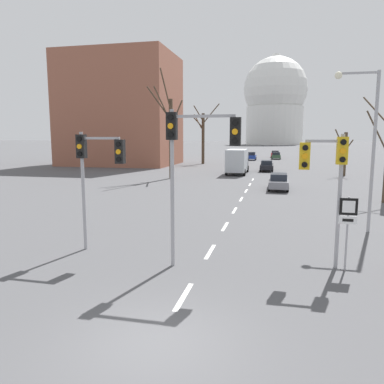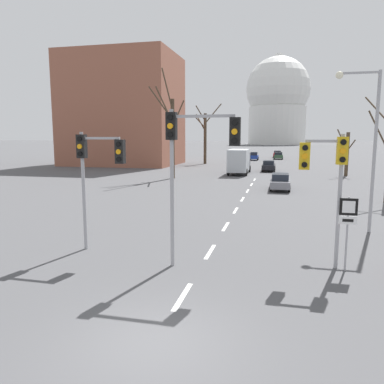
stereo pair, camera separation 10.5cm
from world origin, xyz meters
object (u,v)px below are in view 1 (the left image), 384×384
at_px(traffic_signal_near_right, 328,168).
at_px(sedan_far_right, 252,156).
at_px(route_sign_post, 348,220).
at_px(sedan_near_right, 267,166).
at_px(traffic_signal_near_left, 95,162).
at_px(delivery_truck, 237,161).
at_px(sedan_distant_centre, 275,154).
at_px(sedan_near_left, 239,158).
at_px(sedan_mid_centre, 279,181).
at_px(sedan_far_left, 276,156).
at_px(street_lamp_right, 366,134).
at_px(traffic_signal_centre_tall, 193,148).

distance_m(traffic_signal_near_right, sedan_far_right, 63.09).
height_order(route_sign_post, sedan_near_right, route_sign_post).
height_order(traffic_signal_near_left, delivery_truck, traffic_signal_near_left).
distance_m(route_sign_post, sedan_distant_centre, 73.89).
xyz_separation_m(traffic_signal_near_left, sedan_distant_centre, (6.67, 73.55, -2.90)).
bearing_deg(route_sign_post, sedan_near_left, 99.61).
distance_m(sedan_mid_centre, sedan_distant_centre, 53.33).
bearing_deg(sedan_far_left, route_sign_post, -87.66).
distance_m(traffic_signal_near_left, street_lamp_right, 12.83).
distance_m(sedan_near_left, sedan_far_right, 8.47).
bearing_deg(traffic_signal_centre_tall, sedan_near_left, 94.00).
height_order(sedan_near_left, sedan_far_right, sedan_near_left).
bearing_deg(sedan_far_left, delivery_truck, -97.88).
relative_size(traffic_signal_near_right, sedan_distant_centre, 1.15).
xyz_separation_m(sedan_near_left, delivery_truck, (1.82, -20.61, 0.81)).
bearing_deg(traffic_signal_centre_tall, traffic_signal_near_right, 13.58).
xyz_separation_m(traffic_signal_near_left, sedan_far_right, (2.16, 62.63, -2.90)).
bearing_deg(sedan_near_right, sedan_near_left, 108.76).
height_order(sedan_mid_centre, sedan_far_left, sedan_far_left).
relative_size(sedan_mid_centre, sedan_distant_centre, 1.10).
distance_m(traffic_signal_near_left, sedan_mid_centre, 21.73).
distance_m(traffic_signal_near_right, sedan_distant_centre, 73.66).
bearing_deg(traffic_signal_near_left, sedan_distant_centre, 84.81).
bearing_deg(delivery_truck, street_lamp_right, -71.92).
distance_m(traffic_signal_near_right, sedan_far_left, 67.56).
bearing_deg(traffic_signal_centre_tall, sedan_near_right, 87.85).
bearing_deg(sedan_far_right, sedan_distant_centre, 67.55).
relative_size(traffic_signal_near_right, delivery_truck, 0.67).
distance_m(traffic_signal_near_left, sedan_far_right, 62.73).
bearing_deg(traffic_signal_centre_tall, sedan_distant_centre, 88.20).
relative_size(traffic_signal_near_left, sedan_mid_centre, 1.07).
height_order(sedan_mid_centre, delivery_truck, delivery_truck).
height_order(sedan_far_left, sedan_distant_centre, sedan_distant_centre).
xyz_separation_m(traffic_signal_near_right, delivery_truck, (-6.71, 33.75, -1.94)).
distance_m(sedan_far_right, delivery_truck, 28.92).
bearing_deg(traffic_signal_near_right, sedan_near_right, 94.69).
bearing_deg(sedan_near_left, route_sign_post, -80.39).
bearing_deg(traffic_signal_near_right, street_lamp_right, 67.51).
bearing_deg(traffic_signal_near_right, delivery_truck, 101.25).
height_order(traffic_signal_near_left, sedan_mid_centre, traffic_signal_near_left).
relative_size(route_sign_post, delivery_truck, 0.37).
height_order(route_sign_post, delivery_truck, delivery_truck).
height_order(sedan_near_right, sedan_distant_centre, sedan_distant_centre).
xyz_separation_m(route_sign_post, street_lamp_right, (1.69, 6.06, 3.01)).
height_order(route_sign_post, sedan_mid_centre, route_sign_post).
bearing_deg(sedan_far_left, sedan_far_right, -134.76).
height_order(traffic_signal_near_right, sedan_distant_centre, traffic_signal_near_right).
bearing_deg(sedan_near_right, sedan_distant_centre, 88.60).
bearing_deg(delivery_truck, traffic_signal_near_left, -93.85).
xyz_separation_m(sedan_near_left, sedan_far_right, (1.71, 8.30, -0.06)).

